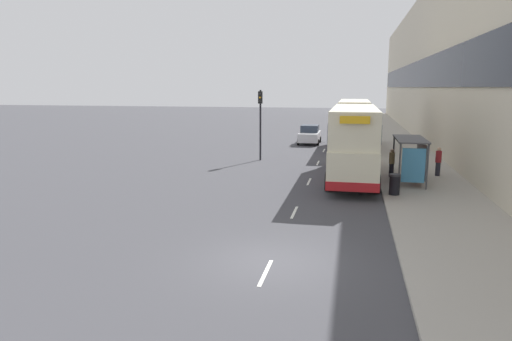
{
  "coord_description": "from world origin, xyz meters",
  "views": [
    {
      "loc": [
        2.39,
        -13.53,
        5.47
      ],
      "look_at": [
        -3.84,
        15.82,
        -0.04
      ],
      "focal_mm": 32.0,
      "sensor_mm": 36.0,
      "label": 1
    }
  ],
  "objects_px": {
    "double_decker_bus_ahead": "(354,123)",
    "bus_shelter": "(414,152)",
    "traffic_light_far_kerb": "(260,114)",
    "double_decker_bus_near": "(354,141)",
    "litter_bin": "(395,184)",
    "car_2": "(355,118)",
    "pedestrian_1": "(392,163)",
    "pedestrian_at_shelter": "(438,161)",
    "car_0": "(353,122)",
    "car_3": "(358,128)",
    "car_1": "(310,135)"
  },
  "relations": [
    {
      "from": "car_0",
      "to": "litter_bin",
      "type": "height_order",
      "value": "car_0"
    },
    {
      "from": "pedestrian_at_shelter",
      "to": "litter_bin",
      "type": "relative_size",
      "value": 1.67
    },
    {
      "from": "car_3",
      "to": "pedestrian_1",
      "type": "height_order",
      "value": "pedestrian_1"
    },
    {
      "from": "double_decker_bus_ahead",
      "to": "traffic_light_far_kerb",
      "type": "distance_m",
      "value": 10.54
    },
    {
      "from": "litter_bin",
      "to": "bus_shelter",
      "type": "bearing_deg",
      "value": 69.27
    },
    {
      "from": "car_0",
      "to": "pedestrian_1",
      "type": "distance_m",
      "value": 34.36
    },
    {
      "from": "car_2",
      "to": "pedestrian_at_shelter",
      "type": "height_order",
      "value": "pedestrian_at_shelter"
    },
    {
      "from": "car_2",
      "to": "pedestrian_1",
      "type": "bearing_deg",
      "value": -87.11
    },
    {
      "from": "car_0",
      "to": "pedestrian_at_shelter",
      "type": "distance_m",
      "value": 33.76
    },
    {
      "from": "bus_shelter",
      "to": "traffic_light_far_kerb",
      "type": "distance_m",
      "value": 12.47
    },
    {
      "from": "litter_bin",
      "to": "traffic_light_far_kerb",
      "type": "relative_size",
      "value": 0.2
    },
    {
      "from": "pedestrian_at_shelter",
      "to": "pedestrian_1",
      "type": "xyz_separation_m",
      "value": [
        -2.79,
        -0.91,
        -0.03
      ]
    },
    {
      "from": "double_decker_bus_near",
      "to": "pedestrian_1",
      "type": "xyz_separation_m",
      "value": [
        2.28,
        0.46,
        -1.28
      ]
    },
    {
      "from": "double_decker_bus_near",
      "to": "pedestrian_at_shelter",
      "type": "distance_m",
      "value": 5.41
    },
    {
      "from": "car_0",
      "to": "traffic_light_far_kerb",
      "type": "bearing_deg",
      "value": -103.23
    },
    {
      "from": "car_3",
      "to": "traffic_light_far_kerb",
      "type": "xyz_separation_m",
      "value": [
        -7.38,
        -19.19,
        2.66
      ]
    },
    {
      "from": "car_1",
      "to": "pedestrian_at_shelter",
      "type": "relative_size",
      "value": 2.41
    },
    {
      "from": "bus_shelter",
      "to": "pedestrian_at_shelter",
      "type": "height_order",
      "value": "bus_shelter"
    },
    {
      "from": "pedestrian_1",
      "to": "litter_bin",
      "type": "bearing_deg",
      "value": -92.49
    },
    {
      "from": "bus_shelter",
      "to": "pedestrian_1",
      "type": "height_order",
      "value": "bus_shelter"
    },
    {
      "from": "car_0",
      "to": "car_1",
      "type": "relative_size",
      "value": 1.07
    },
    {
      "from": "car_1",
      "to": "traffic_light_far_kerb",
      "type": "bearing_deg",
      "value": 76.28
    },
    {
      "from": "double_decker_bus_near",
      "to": "double_decker_bus_ahead",
      "type": "xyz_separation_m",
      "value": [
        -0.02,
        13.83,
        -0.0
      ]
    },
    {
      "from": "double_decker_bus_near",
      "to": "pedestrian_1",
      "type": "height_order",
      "value": "double_decker_bus_near"
    },
    {
      "from": "bus_shelter",
      "to": "double_decker_bus_near",
      "type": "relative_size",
      "value": 0.37
    },
    {
      "from": "double_decker_bus_ahead",
      "to": "car_1",
      "type": "distance_m",
      "value": 5.38
    },
    {
      "from": "pedestrian_1",
      "to": "car_3",
      "type": "bearing_deg",
      "value": 94.12
    },
    {
      "from": "traffic_light_far_kerb",
      "to": "pedestrian_1",
      "type": "bearing_deg",
      "value": -30.8
    },
    {
      "from": "car_1",
      "to": "car_2",
      "type": "height_order",
      "value": "car_2"
    },
    {
      "from": "car_3",
      "to": "pedestrian_1",
      "type": "bearing_deg",
      "value": -85.88
    },
    {
      "from": "car_2",
      "to": "litter_bin",
      "type": "xyz_separation_m",
      "value": [
        1.94,
        -47.33,
        -0.23
      ]
    },
    {
      "from": "double_decker_bus_near",
      "to": "car_2",
      "type": "xyz_separation_m",
      "value": [
        0.14,
        43.0,
        -1.39
      ]
    },
    {
      "from": "double_decker_bus_ahead",
      "to": "litter_bin",
      "type": "xyz_separation_m",
      "value": [
        2.09,
        -18.17,
        -1.62
      ]
    },
    {
      "from": "pedestrian_at_shelter",
      "to": "litter_bin",
      "type": "xyz_separation_m",
      "value": [
        -3.0,
        -5.71,
        -0.36
      ]
    },
    {
      "from": "double_decker_bus_ahead",
      "to": "car_0",
      "type": "height_order",
      "value": "double_decker_bus_ahead"
    },
    {
      "from": "car_3",
      "to": "bus_shelter",
      "type": "bearing_deg",
      "value": -83.92
    },
    {
      "from": "double_decker_bus_near",
      "to": "litter_bin",
      "type": "relative_size",
      "value": 10.93
    },
    {
      "from": "car_1",
      "to": "pedestrian_1",
      "type": "xyz_separation_m",
      "value": [
        6.47,
        -16.48,
        0.12
      ]
    },
    {
      "from": "bus_shelter",
      "to": "car_2",
      "type": "bearing_deg",
      "value": 94.1
    },
    {
      "from": "double_decker_bus_near",
      "to": "car_2",
      "type": "bearing_deg",
      "value": 89.82
    },
    {
      "from": "car_1",
      "to": "traffic_light_far_kerb",
      "type": "xyz_separation_m",
      "value": [
        -2.69,
        -11.02,
        2.63
      ]
    },
    {
      "from": "car_0",
      "to": "double_decker_bus_near",
      "type": "bearing_deg",
      "value": -89.83
    },
    {
      "from": "car_2",
      "to": "pedestrian_1",
      "type": "xyz_separation_m",
      "value": [
        2.15,
        -42.54,
        0.11
      ]
    },
    {
      "from": "double_decker_bus_ahead",
      "to": "pedestrian_at_shelter",
      "type": "xyz_separation_m",
      "value": [
        5.09,
        -12.46,
        -1.25
      ]
    },
    {
      "from": "double_decker_bus_ahead",
      "to": "car_3",
      "type": "distance_m",
      "value": 11.38
    },
    {
      "from": "double_decker_bus_near",
      "to": "litter_bin",
      "type": "bearing_deg",
      "value": -64.42
    },
    {
      "from": "double_decker_bus_ahead",
      "to": "pedestrian_1",
      "type": "height_order",
      "value": "double_decker_bus_ahead"
    },
    {
      "from": "car_0",
      "to": "car_1",
      "type": "bearing_deg",
      "value": -102.92
    },
    {
      "from": "double_decker_bus_ahead",
      "to": "bus_shelter",
      "type": "bearing_deg",
      "value": -77.49
    },
    {
      "from": "car_1",
      "to": "double_decker_bus_ahead",
      "type": "bearing_deg",
      "value": 143.25
    }
  ]
}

